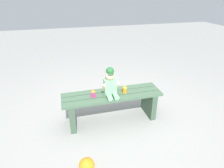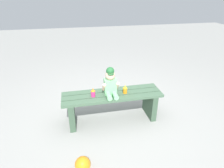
# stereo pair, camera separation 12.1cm
# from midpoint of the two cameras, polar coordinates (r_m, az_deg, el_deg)

# --- Properties ---
(ground_plane) EXTENTS (16.00, 16.00, 0.00)m
(ground_plane) POSITION_cam_midpoint_polar(r_m,az_deg,el_deg) (2.97, -1.18, -10.42)
(ground_plane) COLOR #999993
(park_bench) EXTENTS (1.43, 0.39, 0.45)m
(park_bench) POSITION_cam_midpoint_polar(r_m,az_deg,el_deg) (2.81, -1.24, -5.54)
(park_bench) COLOR #47664C
(park_bench) RESTS_ON ground_plane
(child_figure) EXTENTS (0.23, 0.27, 0.40)m
(child_figure) POSITION_cam_midpoint_polar(r_m,az_deg,el_deg) (2.63, -1.82, 0.24)
(child_figure) COLOR #7FCC8C
(child_figure) RESTS_ON park_bench
(sippy_cup_left) EXTENTS (0.06, 0.06, 0.12)m
(sippy_cup_left) POSITION_cam_midpoint_polar(r_m,az_deg,el_deg) (2.64, -6.98, -2.78)
(sippy_cup_left) COLOR #E5337F
(sippy_cup_left) RESTS_ON park_bench
(sippy_cup_right) EXTENTS (0.06, 0.06, 0.12)m
(sippy_cup_right) POSITION_cam_midpoint_polar(r_m,az_deg,el_deg) (2.73, 2.57, -1.59)
(sippy_cup_right) COLOR orange
(sippy_cup_right) RESTS_ON park_bench
(toy_ball) EXTENTS (0.17, 0.17, 0.17)m
(toy_ball) POSITION_cam_midpoint_polar(r_m,az_deg,el_deg) (2.25, -9.23, -22.97)
(toy_ball) COLOR orange
(toy_ball) RESTS_ON ground_plane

